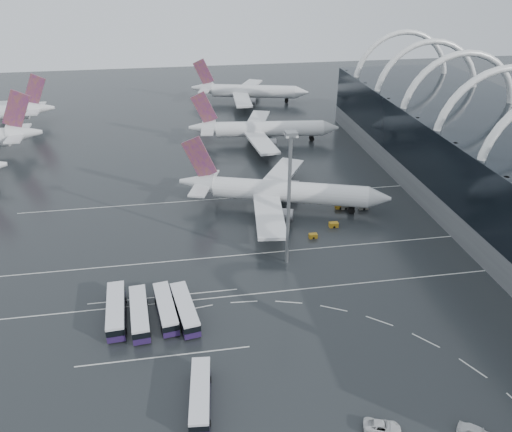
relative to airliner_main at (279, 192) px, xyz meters
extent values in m
plane|color=black|center=(-4.94, -32.45, -4.51)|extent=(420.00, 420.00, 0.00)
torus|color=white|center=(53.06, -4.45, 13.49)|extent=(33.80, 1.80, 33.80)
torus|color=white|center=(53.06, 14.55, 13.49)|extent=(33.80, 1.80, 33.80)
torus|color=white|center=(53.06, 33.55, 13.49)|extent=(33.80, 1.80, 33.80)
torus|color=white|center=(53.06, 52.55, 13.49)|extent=(33.80, 1.80, 33.80)
cube|color=silver|center=(-4.94, -34.45, -4.51)|extent=(120.00, 0.25, 0.01)
cube|color=silver|center=(-4.94, -20.45, -4.51)|extent=(120.00, 0.25, 0.01)
cube|color=silver|center=(-4.94, 7.55, -4.51)|extent=(120.00, 0.25, 0.01)
cube|color=silver|center=(-28.94, -48.45, -4.51)|extent=(28.00, 0.25, 0.01)
cube|color=silver|center=(-28.94, -32.45, -4.51)|extent=(28.00, 0.25, 0.01)
cylinder|color=silver|center=(2.57, -0.86, 0.17)|extent=(38.01, 17.16, 5.32)
cone|color=silver|center=(23.35, -7.79, 0.17)|extent=(6.90, 6.79, 5.32)
cone|color=silver|center=(-19.94, 6.65, 1.08)|extent=(10.38, 7.95, 5.32)
cube|color=#5B1B72|center=(-19.07, 6.36, 7.87)|extent=(8.56, 3.32, 11.27)
cube|color=silver|center=(-18.20, 6.07, 1.08)|extent=(9.14, 16.97, 0.46)
cube|color=silver|center=(-4.53, -10.57, -0.39)|extent=(8.95, 23.50, 0.73)
cube|color=silver|center=(2.72, 11.18, -0.39)|extent=(17.15, 23.02, 0.73)
cylinder|color=slate|center=(-0.91, -8.40, -2.04)|extent=(5.77, 4.55, 3.12)
cylinder|color=slate|center=(4.31, 7.26, -2.04)|extent=(5.77, 4.55, 3.12)
cube|color=black|center=(-0.91, 0.30, -3.50)|extent=(12.30, 9.05, 2.02)
cylinder|color=silver|center=(6.82, 48.70, 0.06)|extent=(36.47, 9.15, 5.20)
cone|color=silver|center=(27.44, 46.41, 0.06)|extent=(5.92, 5.76, 5.20)
cone|color=silver|center=(-15.58, 51.19, 0.95)|extent=(9.48, 6.15, 5.20)
cube|color=#5B1B72|center=(-14.69, 51.09, 7.58)|extent=(8.64, 1.49, 11.01)
cube|color=silver|center=(-13.80, 51.00, 0.95)|extent=(5.79, 16.47, 0.45)
cube|color=silver|center=(2.02, 37.97, -0.48)|extent=(8.45, 22.90, 0.72)
cube|color=silver|center=(4.50, 60.23, -0.48)|extent=(13.00, 23.23, 0.72)
cylinder|color=slate|center=(5.04, 40.79, -2.09)|extent=(5.23, 3.57, 3.05)
cylinder|color=slate|center=(6.82, 56.81, -2.09)|extent=(5.23, 3.57, 3.05)
cube|color=black|center=(3.26, 49.10, -3.53)|extent=(11.32, 6.89, 1.97)
cylinder|color=silver|center=(9.51, 98.93, 0.13)|extent=(35.53, 14.12, 5.27)
cone|color=silver|center=(29.25, 93.73, 0.13)|extent=(6.62, 6.49, 5.27)
cone|color=silver|center=(-11.98, 104.60, 1.04)|extent=(10.14, 7.42, 5.27)
cube|color=#5B1B72|center=(-11.10, 104.37, 7.76)|extent=(8.61, 2.76, 11.18)
cube|color=silver|center=(-10.22, 104.14, 1.04)|extent=(8.13, 16.87, 0.45)
cube|color=silver|center=(3.10, 88.87, -0.42)|extent=(7.46, 23.02, 0.73)
cube|color=silver|center=(8.90, 110.85, -0.42)|extent=(15.93, 23.16, 0.73)
cylinder|color=slate|center=(6.55, 91.25, -2.06)|extent=(5.62, 4.27, 3.09)
cylinder|color=slate|center=(10.72, 107.08, -2.06)|extent=(5.62, 4.27, 3.09)
cube|color=black|center=(6.00, 99.86, -3.51)|extent=(12.04, 8.41, 2.00)
cone|color=silver|center=(-71.98, 52.33, 1.80)|extent=(10.51, 6.28, 6.00)
cube|color=#5B1B72|center=(-73.02, 52.31, 9.46)|extent=(9.98, 0.89, 12.73)
cube|color=silver|center=(-74.05, 52.28, 1.80)|extent=(5.15, 18.75, 0.52)
cone|color=silver|center=(-73.28, 82.62, 1.28)|extent=(9.54, 5.59, 5.51)
cube|color=#5B1B72|center=(-74.23, 82.61, 8.31)|extent=(9.15, 0.64, 11.68)
cube|color=silver|center=(-75.18, 82.61, 1.28)|extent=(4.41, 17.13, 0.47)
cube|color=black|center=(-87.91, 82.50, -3.47)|extent=(11.45, 6.17, 2.09)
cube|color=#251441|center=(-37.10, -37.55, -3.58)|extent=(3.90, 13.68, 1.14)
cube|color=black|center=(-37.10, -37.55, -2.33)|extent=(3.94, 13.41, 1.35)
cube|color=silver|center=(-37.10, -37.55, -1.42)|extent=(3.90, 13.68, 0.47)
cylinder|color=black|center=(-35.37, -41.77, -3.99)|extent=(0.43, 1.06, 1.04)
cylinder|color=black|center=(-38.26, -41.96, -3.99)|extent=(0.43, 1.06, 1.04)
cylinder|color=black|center=(-35.94, -33.14, -3.99)|extent=(0.43, 1.06, 1.04)
cylinder|color=black|center=(-38.83, -33.33, -3.99)|extent=(0.43, 1.06, 1.04)
cube|color=#251441|center=(-33.00, -38.99, -3.61)|extent=(4.07, 13.22, 1.10)
cube|color=black|center=(-33.00, -38.99, -2.41)|extent=(4.10, 12.97, 1.30)
cube|color=silver|center=(-33.00, -38.99, -1.53)|extent=(4.07, 13.22, 0.45)
cylinder|color=black|center=(-31.23, -43.01, -4.01)|extent=(0.44, 1.03, 1.00)
cylinder|color=black|center=(-34.01, -43.26, -4.01)|extent=(0.44, 1.03, 1.00)
cylinder|color=black|center=(-31.99, -34.72, -4.01)|extent=(0.44, 1.03, 1.00)
cylinder|color=black|center=(-34.76, -34.97, -4.01)|extent=(0.44, 1.03, 1.00)
cube|color=#251441|center=(-28.45, -38.23, -3.64)|extent=(4.57, 12.81, 1.06)
cube|color=black|center=(-28.45, -38.23, -2.49)|extent=(4.59, 12.57, 1.25)
cube|color=silver|center=(-28.45, -38.23, -1.64)|extent=(4.57, 12.81, 0.43)
cylinder|color=black|center=(-26.54, -42.01, -4.03)|extent=(0.47, 1.00, 0.96)
cylinder|color=black|center=(-29.20, -42.39, -4.03)|extent=(0.47, 1.00, 0.96)
cylinder|color=black|center=(-27.70, -34.07, -4.03)|extent=(0.47, 1.00, 0.96)
cylinder|color=black|center=(-30.35, -34.46, -4.03)|extent=(0.47, 1.00, 0.96)
cube|color=#251441|center=(-25.09, -39.04, -3.62)|extent=(4.95, 13.17, 1.09)
cube|color=black|center=(-25.09, -39.04, -2.43)|extent=(4.97, 12.93, 1.29)
cube|color=silver|center=(-25.09, -39.04, -1.57)|extent=(4.95, 13.17, 0.45)
cylinder|color=black|center=(-23.05, -42.88, -4.02)|extent=(0.50, 1.03, 0.99)
cylinder|color=black|center=(-25.77, -43.33, -4.02)|extent=(0.50, 1.03, 0.99)
cylinder|color=black|center=(-24.41, -34.75, -4.02)|extent=(0.50, 1.03, 0.99)
cylinder|color=black|center=(-27.13, -35.21, -4.02)|extent=(0.50, 1.03, 0.99)
cube|color=#251441|center=(-23.66, -58.84, -3.66)|extent=(3.88, 12.51, 1.04)
cube|color=black|center=(-23.66, -58.84, -2.52)|extent=(3.91, 12.27, 1.23)
cube|color=silver|center=(-23.66, -58.84, -1.69)|extent=(3.88, 12.51, 0.43)
cylinder|color=black|center=(-22.71, -62.88, -4.04)|extent=(0.42, 0.97, 0.95)
cylinder|color=black|center=(-25.33, -62.64, -4.04)|extent=(0.42, 0.97, 0.95)
cylinder|color=black|center=(-21.98, -55.04, -4.04)|extent=(0.42, 0.97, 0.95)
cylinder|color=black|center=(-24.60, -54.79, -4.04)|extent=(0.42, 0.97, 0.95)
imported|color=silver|center=(0.46, -67.50, -3.81)|extent=(5.57, 3.91, 1.41)
cylinder|color=gray|center=(-3.35, -24.62, 9.42)|extent=(0.70, 0.70, 27.87)
cube|color=gray|center=(-3.35, -24.62, 23.66)|extent=(2.19, 2.19, 0.80)
cube|color=white|center=(-3.35, -24.62, 23.36)|extent=(1.99, 1.99, 0.40)
cube|color=#B27E17|center=(10.82, -11.80, -3.93)|extent=(2.13, 1.26, 1.16)
cube|color=slate|center=(16.53, -3.16, -3.89)|extent=(2.26, 1.34, 1.23)
cube|color=#B27E17|center=(4.71, -15.93, -4.00)|extent=(1.89, 1.12, 1.03)
cube|color=slate|center=(21.04, -4.07, -3.88)|extent=(2.30, 1.36, 1.26)
cube|color=#B27E17|center=(15.33, -2.68, -3.87)|extent=(2.34, 1.38, 1.27)
camera|label=1|loc=(-24.03, -110.28, 53.64)|focal=35.00mm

